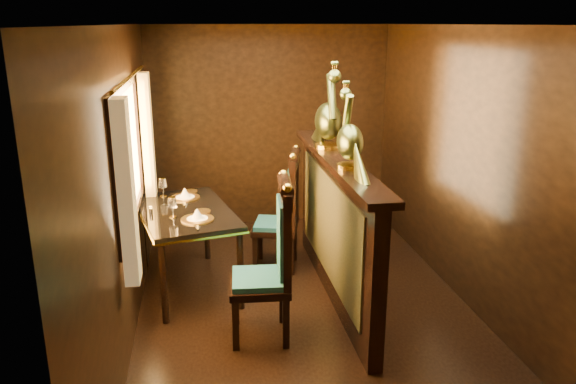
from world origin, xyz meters
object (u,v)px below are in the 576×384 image
object	(u,v)px
chair_right	(287,207)
peacock_right	(329,105)
chair_left	(275,256)
peacock_left	(350,126)
dining_table	(185,217)

from	to	relation	value
chair_right	peacock_right	xyz separation A→B (m)	(0.35, -0.33, 1.10)
chair_left	peacock_left	xyz separation A→B (m)	(0.66, 0.23, 0.99)
dining_table	peacock_right	xyz separation A→B (m)	(1.38, -0.02, 1.04)
peacock_left	peacock_right	xyz separation A→B (m)	(0.00, 0.78, 0.07)
chair_left	chair_right	size ratio (longest dim) A/B	1.06
chair_right	dining_table	bearing A→B (deg)	-148.78
dining_table	peacock_right	distance (m)	1.73
peacock_left	peacock_right	world-z (taller)	peacock_right
chair_right	peacock_left	xyz separation A→B (m)	(0.35, -1.11, 1.03)
dining_table	chair_right	xyz separation A→B (m)	(1.03, 0.31, -0.06)
dining_table	chair_right	size ratio (longest dim) A/B	1.17
dining_table	peacock_left	size ratio (longest dim) A/B	2.17
chair_left	chair_right	bearing A→B (deg)	81.26
chair_left	peacock_right	size ratio (longest dim) A/B	1.66
dining_table	chair_right	bearing A→B (deg)	3.68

